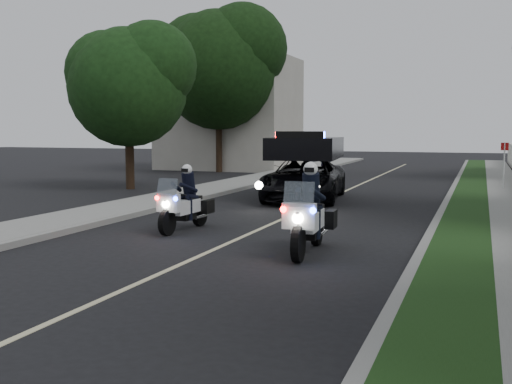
% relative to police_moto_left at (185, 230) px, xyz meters
% --- Properties ---
extents(ground, '(120.00, 120.00, 0.00)m').
position_rel_police_moto_left_xyz_m(ground, '(1.69, -3.57, 0.00)').
color(ground, black).
rests_on(ground, ground).
extents(curb_right, '(0.20, 60.00, 0.15)m').
position_rel_police_moto_left_xyz_m(curb_right, '(5.79, 6.43, 0.07)').
color(curb_right, gray).
rests_on(curb_right, ground).
extents(grass_verge, '(1.20, 60.00, 0.16)m').
position_rel_police_moto_left_xyz_m(grass_verge, '(6.49, 6.43, 0.08)').
color(grass_verge, '#193814').
rests_on(grass_verge, ground).
extents(curb_left, '(0.20, 60.00, 0.15)m').
position_rel_police_moto_left_xyz_m(curb_left, '(-2.41, 6.43, 0.07)').
color(curb_left, gray).
rests_on(curb_left, ground).
extents(sidewalk_left, '(2.00, 60.00, 0.16)m').
position_rel_police_moto_left_xyz_m(sidewalk_left, '(-3.51, 6.43, 0.08)').
color(sidewalk_left, gray).
rests_on(sidewalk_left, ground).
extents(building_far, '(8.00, 6.00, 7.00)m').
position_rel_police_moto_left_xyz_m(building_far, '(-8.31, 22.43, 3.50)').
color(building_far, '#A8A396').
rests_on(building_far, ground).
extents(lane_marking, '(0.12, 50.00, 0.01)m').
position_rel_police_moto_left_xyz_m(lane_marking, '(1.69, 6.43, 0.00)').
color(lane_marking, '#BFB78C').
rests_on(lane_marking, ground).
extents(police_moto_left, '(0.77, 1.96, 1.64)m').
position_rel_police_moto_left_xyz_m(police_moto_left, '(0.00, 0.00, 0.00)').
color(police_moto_left, silver).
rests_on(police_moto_left, ground).
extents(police_moto_right, '(0.90, 2.21, 1.84)m').
position_rel_police_moto_left_xyz_m(police_moto_right, '(3.61, -1.57, 0.00)').
color(police_moto_right, silver).
rests_on(police_moto_right, ground).
extents(police_suv, '(3.12, 5.62, 2.61)m').
position_rel_police_moto_left_xyz_m(police_suv, '(0.98, 7.28, 0.00)').
color(police_suv, black).
rests_on(police_suv, ground).
extents(bicycle, '(0.83, 1.95, 0.99)m').
position_rel_police_moto_left_xyz_m(bicycle, '(-1.06, 18.48, 0.00)').
color(bicycle, black).
rests_on(bicycle, ground).
extents(cyclist, '(0.69, 0.49, 1.81)m').
position_rel_police_moto_left_xyz_m(cyclist, '(-1.06, 18.48, 0.00)').
color(cyclist, black).
rests_on(cyclist, ground).
extents(sign_post, '(0.42, 0.42, 2.03)m').
position_rel_police_moto_left_xyz_m(sign_post, '(7.69, 13.09, 0.00)').
color(sign_post, red).
rests_on(sign_post, ground).
extents(tree_left_near, '(6.34, 6.34, 8.22)m').
position_rel_police_moto_left_xyz_m(tree_left_near, '(-6.99, 8.55, 0.00)').
color(tree_left_near, '#173B13').
rests_on(tree_left_near, ground).
extents(tree_left_far, '(7.69, 7.69, 11.51)m').
position_rel_police_moto_left_xyz_m(tree_left_far, '(-7.66, 19.19, 0.00)').
color(tree_left_far, black).
rests_on(tree_left_far, ground).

